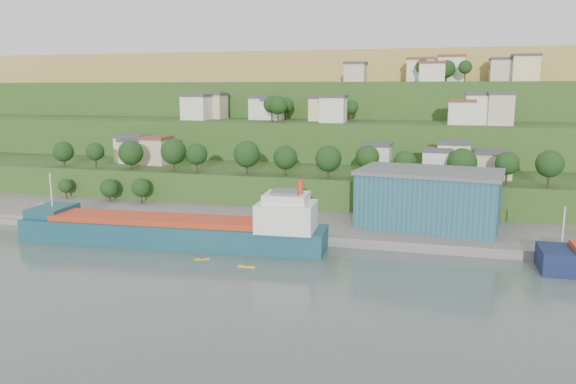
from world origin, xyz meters
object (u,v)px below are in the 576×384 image
(cargo_ship_near, at_px, (181,232))
(kayak_orange, at_px, (202,258))
(warehouse, at_px, (429,198))
(caravan, at_px, (51,209))

(cargo_ship_near, distance_m, kayak_orange, 12.47)
(cargo_ship_near, distance_m, warehouse, 55.61)
(kayak_orange, bearing_deg, cargo_ship_near, 112.07)
(warehouse, distance_m, kayak_orange, 52.92)
(warehouse, bearing_deg, caravan, -166.13)
(warehouse, distance_m, caravan, 93.31)
(caravan, bearing_deg, warehouse, -11.07)
(caravan, height_order, kayak_orange, caravan)
(cargo_ship_near, bearing_deg, kayak_orange, -48.58)
(kayak_orange, bearing_deg, warehouse, 14.12)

